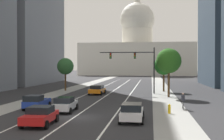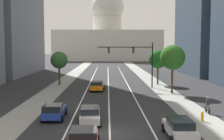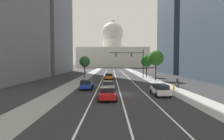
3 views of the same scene
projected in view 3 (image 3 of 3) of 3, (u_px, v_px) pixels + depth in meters
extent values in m
plane|color=#2B2B2D|center=(115.00, 74.00, 65.16)|extent=(400.00, 400.00, 0.00)
cube|color=gray|center=(88.00, 75.00, 60.12)|extent=(3.46, 130.00, 0.01)
cube|color=gray|center=(141.00, 75.00, 60.21)|extent=(3.46, 130.00, 0.01)
cube|color=white|center=(103.00, 78.00, 50.15)|extent=(0.16, 90.00, 0.01)
cube|color=white|center=(116.00, 78.00, 50.17)|extent=(0.16, 90.00, 0.01)
cube|color=white|center=(128.00, 78.00, 50.19)|extent=(0.16, 90.00, 0.01)
cube|color=gray|center=(39.00, 6.00, 71.11)|extent=(20.25, 27.98, 51.71)
cube|color=#334251|center=(193.00, 15.00, 70.20)|extent=(21.60, 21.78, 44.08)
cube|color=beige|center=(113.00, 58.00, 143.17)|extent=(52.09, 26.92, 14.66)
cylinder|color=beige|center=(113.00, 43.00, 142.66)|extent=(14.56, 14.56, 7.22)
sphere|color=beige|center=(113.00, 33.00, 142.28)|extent=(16.39, 16.39, 16.39)
cylinder|color=beige|center=(113.00, 23.00, 141.94)|extent=(2.95, 2.95, 4.10)
cube|color=orange|center=(109.00, 77.00, 45.96)|extent=(2.08, 4.28, 0.60)
cube|color=black|center=(109.00, 75.00, 45.83)|extent=(1.84, 2.34, 0.53)
cylinder|color=black|center=(106.00, 77.00, 47.44)|extent=(0.25, 0.65, 0.64)
cylinder|color=black|center=(113.00, 77.00, 47.37)|extent=(0.25, 0.65, 0.64)
cylinder|color=black|center=(105.00, 78.00, 44.59)|extent=(0.25, 0.65, 0.64)
cylinder|color=black|center=(113.00, 79.00, 44.51)|extent=(0.25, 0.65, 0.64)
cube|color=red|center=(107.00, 94.00, 21.49)|extent=(2.03, 4.14, 0.60)
cube|color=black|center=(107.00, 89.00, 21.62)|extent=(1.79, 1.97, 0.51)
cylinder|color=black|center=(99.00, 95.00, 22.84)|extent=(0.25, 0.65, 0.64)
cylinder|color=black|center=(114.00, 95.00, 22.92)|extent=(0.25, 0.65, 0.64)
cylinder|color=black|center=(99.00, 99.00, 20.08)|extent=(0.25, 0.65, 0.64)
cylinder|color=black|center=(116.00, 99.00, 20.17)|extent=(0.25, 0.65, 0.64)
cube|color=#1E389E|center=(87.00, 85.00, 29.63)|extent=(1.83, 4.08, 0.64)
cube|color=black|center=(86.00, 82.00, 28.59)|extent=(1.64, 1.86, 0.58)
cylinder|color=black|center=(82.00, 86.00, 30.99)|extent=(0.23, 0.64, 0.64)
cylinder|color=black|center=(93.00, 86.00, 31.04)|extent=(0.23, 0.64, 0.64)
cylinder|color=black|center=(80.00, 88.00, 28.25)|extent=(0.23, 0.64, 0.64)
cylinder|color=black|center=(91.00, 88.00, 28.29)|extent=(0.23, 0.64, 0.64)
cube|color=#B2B5BA|center=(108.00, 86.00, 28.19)|extent=(1.91, 4.49, 0.61)
cube|color=black|center=(108.00, 83.00, 27.91)|extent=(1.67, 2.18, 0.53)
cylinder|color=black|center=(102.00, 87.00, 29.66)|extent=(0.25, 0.65, 0.64)
cylinder|color=black|center=(113.00, 87.00, 29.74)|extent=(0.25, 0.65, 0.64)
cylinder|color=black|center=(102.00, 90.00, 26.66)|extent=(0.25, 0.65, 0.64)
cylinder|color=black|center=(114.00, 90.00, 26.75)|extent=(0.25, 0.65, 0.64)
cube|color=silver|center=(160.00, 91.00, 24.08)|extent=(1.74, 4.26, 0.60)
cube|color=black|center=(161.00, 87.00, 23.82)|extent=(1.59, 2.32, 0.56)
cylinder|color=black|center=(151.00, 91.00, 25.53)|extent=(0.22, 0.64, 0.64)
cylinder|color=black|center=(164.00, 91.00, 25.55)|extent=(0.22, 0.64, 0.64)
cylinder|color=black|center=(156.00, 95.00, 22.65)|extent=(0.22, 0.64, 0.64)
cylinder|color=black|center=(170.00, 95.00, 22.66)|extent=(0.22, 0.64, 0.64)
cylinder|color=black|center=(143.00, 64.00, 48.47)|extent=(0.20, 0.20, 7.47)
cylinder|color=black|center=(126.00, 53.00, 48.31)|extent=(8.91, 0.14, 0.14)
cube|color=black|center=(131.00, 55.00, 48.34)|extent=(0.32, 0.28, 0.96)
sphere|color=red|center=(131.00, 54.00, 48.17)|extent=(0.20, 0.20, 0.20)
sphere|color=orange|center=(131.00, 55.00, 48.19)|extent=(0.20, 0.20, 0.20)
sphere|color=green|center=(131.00, 56.00, 48.20)|extent=(0.20, 0.20, 0.20)
cube|color=black|center=(116.00, 55.00, 48.32)|extent=(0.32, 0.28, 0.96)
sphere|color=red|center=(116.00, 54.00, 48.15)|extent=(0.20, 0.20, 0.20)
sphere|color=orange|center=(116.00, 55.00, 48.17)|extent=(0.20, 0.20, 0.20)
sphere|color=green|center=(116.00, 56.00, 48.18)|extent=(0.20, 0.20, 0.20)
cylinder|color=yellow|center=(174.00, 88.00, 28.46)|extent=(0.26, 0.26, 0.70)
sphere|color=yellow|center=(174.00, 85.00, 28.44)|extent=(0.26, 0.26, 0.26)
cylinder|color=yellow|center=(174.00, 88.00, 28.30)|extent=(0.10, 0.12, 0.10)
cylinder|color=black|center=(178.00, 86.00, 30.92)|extent=(0.09, 0.66, 0.66)
cylinder|color=black|center=(176.00, 85.00, 31.96)|extent=(0.09, 0.66, 0.66)
cube|color=black|center=(177.00, 84.00, 31.43)|extent=(0.12, 1.00, 0.36)
cube|color=#262833|center=(177.00, 81.00, 31.35)|extent=(0.38, 0.30, 0.64)
sphere|color=tan|center=(177.00, 78.00, 31.40)|extent=(0.22, 0.22, 0.22)
cylinder|color=#51381E|center=(156.00, 72.00, 43.28)|extent=(0.32, 0.32, 3.98)
sphere|color=#2C651F|center=(156.00, 58.00, 43.13)|extent=(3.59, 3.59, 3.59)
cylinder|color=#51381E|center=(147.00, 71.00, 52.73)|extent=(0.32, 0.32, 3.40)
sphere|color=#1F601D|center=(147.00, 61.00, 52.60)|extent=(3.32, 3.32, 3.32)
cylinder|color=#51381E|center=(85.00, 71.00, 51.95)|extent=(0.32, 0.32, 3.36)
sphere|color=#2D5E2F|center=(85.00, 62.00, 51.83)|extent=(2.98, 2.98, 2.98)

